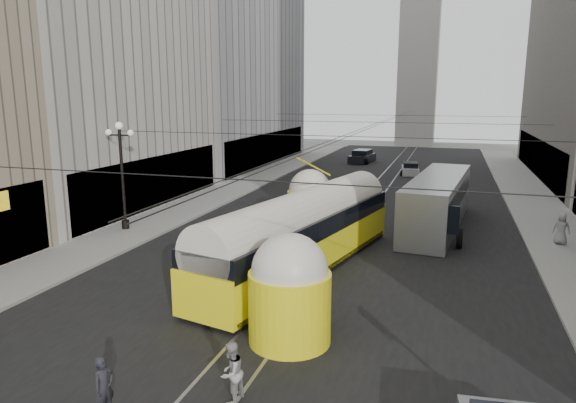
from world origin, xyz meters
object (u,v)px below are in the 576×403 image
Objects in this scene: pedestrian_crossing_a at (104,387)px; pedestrian_crossing_b at (231,372)px; streetcar at (303,232)px; city_bus at (438,200)px; pedestrian_sidewalk_right at (562,228)px.

pedestrian_crossing_b reaches higher than pedestrian_crossing_a.
streetcar is 12.47m from pedestrian_crossing_a.
streetcar reaches higher than pedestrian_crossing_b.
pedestrian_crossing_a is at bearing -50.75° from pedestrian_crossing_b.
city_bus is at bearing -6.01° from pedestrian_crossing_a.
streetcar is 10.39× the size of pedestrian_crossing_a.
pedestrian_crossing_b is at bearing 69.25° from pedestrian_sidewalk_right.
pedestrian_sidewalk_right is (12.25, 7.77, -0.83)m from streetcar.
pedestrian_crossing_a is 3.21m from pedestrian_crossing_b.
streetcar is 11.58m from city_bus.
pedestrian_crossing_a is at bearing -97.81° from streetcar.
pedestrian_crossing_a is at bearing 65.50° from pedestrian_sidewalk_right.
streetcar is at bearing -163.93° from pedestrian_crossing_b.
streetcar reaches higher than pedestrian_crossing_a.
pedestrian_crossing_a is at bearing -108.36° from city_bus.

